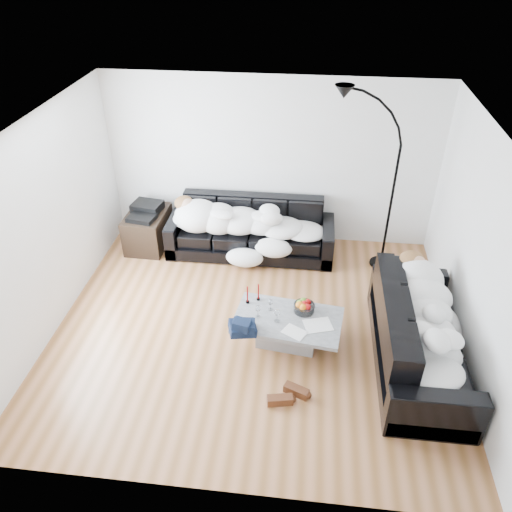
# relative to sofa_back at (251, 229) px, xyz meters

# --- Properties ---
(ground) EXTENTS (5.00, 5.00, 0.00)m
(ground) POSITION_rel_sofa_back_xyz_m (0.25, -1.74, -0.41)
(ground) COLOR brown
(ground) RESTS_ON ground
(wall_back) EXTENTS (5.00, 0.02, 2.60)m
(wall_back) POSITION_rel_sofa_back_xyz_m (0.25, 0.51, 0.89)
(wall_back) COLOR silver
(wall_back) RESTS_ON ground
(wall_left) EXTENTS (0.02, 4.50, 2.60)m
(wall_left) POSITION_rel_sofa_back_xyz_m (-2.25, -1.74, 0.89)
(wall_left) COLOR silver
(wall_left) RESTS_ON ground
(wall_right) EXTENTS (0.02, 4.50, 2.60)m
(wall_right) POSITION_rel_sofa_back_xyz_m (2.75, -1.74, 0.89)
(wall_right) COLOR silver
(wall_right) RESTS_ON ground
(ceiling) EXTENTS (5.00, 5.00, 0.00)m
(ceiling) POSITION_rel_sofa_back_xyz_m (0.25, -1.74, 2.19)
(ceiling) COLOR white
(ceiling) RESTS_ON ground
(sofa_back) EXTENTS (2.54, 0.88, 0.83)m
(sofa_back) POSITION_rel_sofa_back_xyz_m (0.00, 0.00, 0.00)
(sofa_back) COLOR black
(sofa_back) RESTS_ON ground
(sofa_right) EXTENTS (0.96, 2.23, 0.90)m
(sofa_right) POSITION_rel_sofa_back_xyz_m (2.23, -2.11, 0.04)
(sofa_right) COLOR black
(sofa_right) RESTS_ON ground
(sleeper_back) EXTENTS (2.15, 0.74, 0.43)m
(sleeper_back) POSITION_rel_sofa_back_xyz_m (0.00, -0.05, 0.22)
(sleeper_back) COLOR white
(sleeper_back) RESTS_ON sofa_back
(sleeper_right) EXTENTS (0.81, 1.92, 0.47)m
(sleeper_right) POSITION_rel_sofa_back_xyz_m (2.23, -2.11, 0.24)
(sleeper_right) COLOR white
(sleeper_right) RESTS_ON sofa_right
(teal_cushion) EXTENTS (0.42, 0.38, 0.20)m
(teal_cushion) POSITION_rel_sofa_back_xyz_m (2.17, -1.42, 0.31)
(teal_cushion) COLOR #0F616E
(teal_cushion) RESTS_ON sofa_right
(coffee_table) EXTENTS (1.37, 0.90, 0.37)m
(coffee_table) POSITION_rel_sofa_back_xyz_m (0.70, -1.95, -0.23)
(coffee_table) COLOR #939699
(coffee_table) RESTS_ON ground
(fruit_bowl) EXTENTS (0.30, 0.30, 0.16)m
(fruit_bowl) POSITION_rel_sofa_back_xyz_m (0.88, -1.79, 0.04)
(fruit_bowl) COLOR white
(fruit_bowl) RESTS_ON coffee_table
(wine_glass_a) EXTENTS (0.07, 0.07, 0.15)m
(wine_glass_a) POSITION_rel_sofa_back_xyz_m (0.47, -1.81, 0.04)
(wine_glass_a) COLOR white
(wine_glass_a) RESTS_ON coffee_table
(wine_glass_b) EXTENTS (0.09, 0.09, 0.17)m
(wine_glass_b) POSITION_rel_sofa_back_xyz_m (0.33, -1.97, 0.05)
(wine_glass_b) COLOR white
(wine_glass_b) RESTS_ON coffee_table
(wine_glass_c) EXTENTS (0.08, 0.08, 0.18)m
(wine_glass_c) POSITION_rel_sofa_back_xyz_m (0.57, -2.02, 0.05)
(wine_glass_c) COLOR white
(wine_glass_c) RESTS_ON coffee_table
(candle_left) EXTENTS (0.05, 0.05, 0.25)m
(candle_left) POSITION_rel_sofa_back_xyz_m (0.17, -1.71, 0.08)
(candle_left) COLOR maroon
(candle_left) RESTS_ON coffee_table
(candle_right) EXTENTS (0.05, 0.05, 0.24)m
(candle_right) POSITION_rel_sofa_back_xyz_m (0.30, -1.64, 0.08)
(candle_right) COLOR maroon
(candle_right) RESTS_ON coffee_table
(newspaper_a) EXTENTS (0.38, 0.33, 0.01)m
(newspaper_a) POSITION_rel_sofa_back_xyz_m (1.06, -2.04, -0.03)
(newspaper_a) COLOR silver
(newspaper_a) RESTS_ON coffee_table
(newspaper_b) EXTENTS (0.33, 0.30, 0.01)m
(newspaper_b) POSITION_rel_sofa_back_xyz_m (0.79, -2.19, -0.03)
(newspaper_b) COLOR silver
(newspaper_b) RESTS_ON coffee_table
(navy_jacket) EXTENTS (0.36, 0.31, 0.16)m
(navy_jacket) POSITION_rel_sofa_back_xyz_m (0.17, -2.26, 0.12)
(navy_jacket) COLOR black
(navy_jacket) RESTS_ON coffee_table
(shoes) EXTENTS (0.48, 0.35, 0.11)m
(shoes) POSITION_rel_sofa_back_xyz_m (0.76, -2.85, -0.36)
(shoes) COLOR #472311
(shoes) RESTS_ON ground
(av_cabinet) EXTENTS (0.60, 0.86, 0.58)m
(av_cabinet) POSITION_rel_sofa_back_xyz_m (-1.64, 0.01, -0.13)
(av_cabinet) COLOR black
(av_cabinet) RESTS_ON ground
(stereo) EXTENTS (0.49, 0.41, 0.13)m
(stereo) POSITION_rel_sofa_back_xyz_m (-1.64, 0.01, 0.23)
(stereo) COLOR black
(stereo) RESTS_ON av_cabinet
(floor_lamp) EXTENTS (0.91, 0.63, 2.33)m
(floor_lamp) POSITION_rel_sofa_back_xyz_m (2.01, -0.11, 0.75)
(floor_lamp) COLOR black
(floor_lamp) RESTS_ON ground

